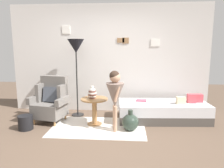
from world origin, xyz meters
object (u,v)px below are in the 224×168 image
at_px(person_child, 115,93).
at_px(armchair, 51,101).
at_px(daybed, 163,111).
at_px(book_on_daybed, 141,100).
at_px(demijohn_near, 130,122).
at_px(vase_striped, 92,93).
at_px(magazine_basket, 26,122).
at_px(side_table, 94,106).
at_px(floor_lamp, 76,50).

bearing_deg(person_child, armchair, 161.63).
relative_size(daybed, book_on_daybed, 8.84).
bearing_deg(demijohn_near, vase_striped, 160.67).
height_order(armchair, magazine_basket, armchair).
height_order(armchair, demijohn_near, armchair).
distance_m(person_child, demijohn_near, 0.65).
xyz_separation_m(daybed, person_child, (-1.01, -0.69, 0.55)).
relative_size(armchair, side_table, 1.74).
bearing_deg(armchair, demijohn_near, -13.79).
relative_size(armchair, demijohn_near, 2.37).
relative_size(armchair, vase_striped, 3.83).
height_order(person_child, magazine_basket, person_child).
bearing_deg(daybed, armchair, -174.67).
bearing_deg(demijohn_near, floor_lamp, 145.61).
xyz_separation_m(floor_lamp, demijohn_near, (1.23, -0.84, -1.36)).
distance_m(daybed, person_child, 1.34).
relative_size(side_table, book_on_daybed, 2.53).
height_order(demijohn_near, magazine_basket, demijohn_near).
xyz_separation_m(armchair, person_child, (1.40, -0.47, 0.31)).
distance_m(daybed, magazine_basket, 2.85).
bearing_deg(side_table, book_on_daybed, 25.28).
bearing_deg(side_table, armchair, 170.86).
xyz_separation_m(daybed, floor_lamp, (-1.94, 0.20, 1.33)).
bearing_deg(floor_lamp, armchair, -138.03).
xyz_separation_m(armchair, book_on_daybed, (1.94, 0.31, -0.02)).
height_order(floor_lamp, demijohn_near, floor_lamp).
relative_size(daybed, floor_lamp, 1.10).
distance_m(floor_lamp, magazine_basket, 1.86).
distance_m(armchair, daybed, 2.43).
height_order(vase_striped, demijohn_near, vase_striped).
relative_size(daybed, side_table, 3.49).
height_order(side_table, demijohn_near, side_table).
distance_m(side_table, book_on_daybed, 1.08).
distance_m(vase_striped, demijohn_near, 0.96).
bearing_deg(floor_lamp, vase_striped, -51.54).
height_order(person_child, book_on_daybed, person_child).
bearing_deg(demijohn_near, magazine_basket, -177.19).
xyz_separation_m(book_on_daybed, magazine_basket, (-2.28, -0.82, -0.28)).
bearing_deg(vase_striped, book_on_daybed, 23.85).
xyz_separation_m(floor_lamp, magazine_basket, (-0.81, -0.94, -1.39)).
xyz_separation_m(person_child, magazine_basket, (-1.74, -0.05, -0.61)).
bearing_deg(vase_striped, floor_lamp, 128.46).
xyz_separation_m(daybed, side_table, (-1.45, -0.38, 0.20)).
relative_size(floor_lamp, book_on_daybed, 8.00).
bearing_deg(daybed, book_on_daybed, 169.88).
bearing_deg(magazine_basket, daybed, 15.10).
distance_m(side_table, vase_striped, 0.27).
bearing_deg(armchair, daybed, 5.33).
bearing_deg(daybed, magazine_basket, -164.90).
relative_size(person_child, demijohn_near, 2.84).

